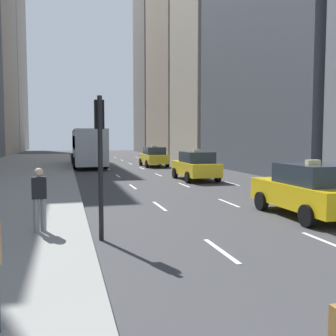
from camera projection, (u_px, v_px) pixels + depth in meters
name	position (u px, v px, depth m)	size (l,w,h in m)	color
sidewalk_left	(11.00, 176.00, 25.54)	(8.00, 66.00, 0.15)	gray
lane_markings	(170.00, 179.00, 24.12)	(5.72, 56.00, 0.01)	white
building_row_right	(213.00, 20.00, 42.03)	(6.00, 72.25, 37.27)	gray
taxi_lead	(308.00, 190.00, 12.69)	(2.02, 4.40, 1.87)	yellow
taxi_second	(154.00, 157.00, 34.71)	(2.02, 4.40, 1.87)	yellow
taxi_third	(196.00, 166.00, 23.61)	(2.02, 4.40, 1.87)	yellow
city_bus	(88.00, 146.00, 35.08)	(2.80, 11.61, 3.25)	#B7BCC1
pedestrian_mid_block	(39.00, 196.00, 10.08)	(0.36, 0.22, 1.65)	gray
traffic_light_pole	(100.00, 144.00, 9.77)	(0.24, 0.42, 3.60)	black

